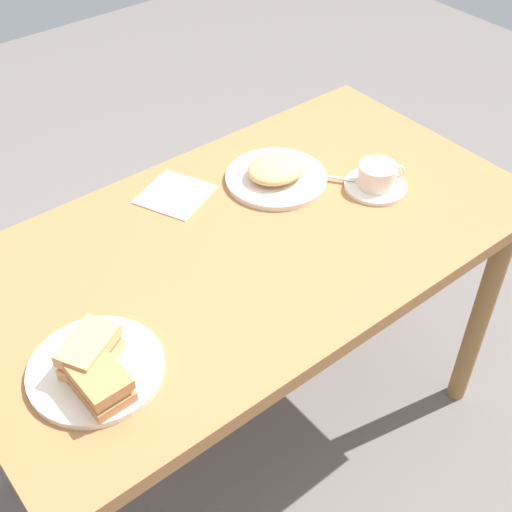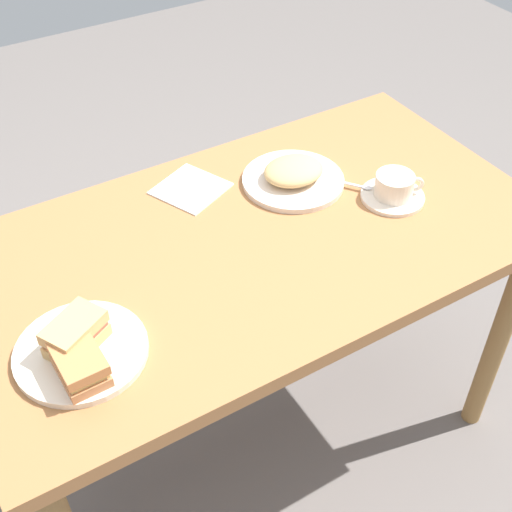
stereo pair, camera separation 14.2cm
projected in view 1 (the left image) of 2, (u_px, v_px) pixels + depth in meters
ground_plane at (250, 432)px, 2.03m from camera, size 6.00×6.00×0.00m
dining_table at (248, 267)px, 1.58m from camera, size 1.33×0.72×0.77m
sandwich_plate at (96, 369)px, 1.23m from camera, size 0.25×0.25×0.01m
sandwich_front at (90, 352)px, 1.21m from camera, size 0.13×0.12×0.06m
sandwich_back at (96, 378)px, 1.17m from camera, size 0.08×0.14×0.06m
coffee_saucer at (375, 186)px, 1.64m from camera, size 0.15×0.15×0.01m
coffee_cup at (378, 174)px, 1.62m from camera, size 0.11×0.09×0.06m
spoon at (343, 179)px, 1.65m from camera, size 0.07×0.09×0.01m
side_plate at (276, 178)px, 1.67m from camera, size 0.25×0.25×0.01m
side_food_pile at (276, 168)px, 1.65m from camera, size 0.15×0.13×0.04m
napkin at (175, 195)px, 1.62m from camera, size 0.20×0.20×0.00m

